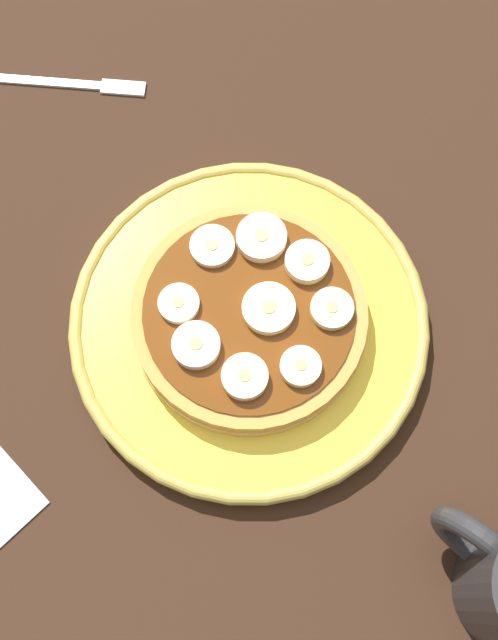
{
  "coord_description": "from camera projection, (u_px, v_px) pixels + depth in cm",
  "views": [
    {
      "loc": [
        -11.83,
        14.3,
        55.45
      ],
      "look_at": [
        0.0,
        0.0,
        1.75
      ],
      "focal_mm": 46.11,
      "sensor_mm": 36.0,
      "label": 1
    }
  ],
  "objects": [
    {
      "name": "banana_slice_3",
      "position": [
        301.0,
        367.0,
        0.53
      ],
      "size": [
        2.73,
        2.73,
        0.91
      ],
      "color": "#FDF0B6",
      "rests_on": "pancake_stack"
    },
    {
      "name": "ground_plane",
      "position": [
        249.0,
        335.0,
        0.6
      ],
      "size": [
        140.0,
        140.0,
        3.0
      ],
      "primitive_type": "cube",
      "color": "black"
    },
    {
      "name": "banana_slice_4",
      "position": [
        196.0,
        346.0,
        0.54
      ],
      "size": [
        3.21,
        3.21,
        1.02
      ],
      "color": "#F8E1C4",
      "rests_on": "pancake_stack"
    },
    {
      "name": "banana_slice_6",
      "position": [
        245.0,
        377.0,
        0.53
      ],
      "size": [
        3.07,
        3.07,
        1.07
      ],
      "color": "#FDE6B4",
      "rests_on": "pancake_stack"
    },
    {
      "name": "pancake_stack",
      "position": [
        245.0,
        317.0,
        0.56
      ],
      "size": [
        16.43,
        16.32,
        2.19
      ],
      "color": "tan",
      "rests_on": "plate"
    },
    {
      "name": "banana_slice_1",
      "position": [
        179.0,
        304.0,
        0.55
      ],
      "size": [
        2.79,
        2.79,
        0.78
      ],
      "color": "#F1E6BA",
      "rests_on": "pancake_stack"
    },
    {
      "name": "plate",
      "position": [
        249.0,
        324.0,
        0.58
      ],
      "size": [
        25.24,
        25.24,
        1.75
      ],
      "color": "yellow",
      "rests_on": "ground_plane"
    },
    {
      "name": "fork",
      "position": [
        74.0,
        83.0,
        0.65
      ],
      "size": [
        11.27,
        8.17,
        0.5
      ],
      "color": "silver",
      "rests_on": "ground_plane"
    },
    {
      "name": "banana_slice_2",
      "position": [
        261.0,
        238.0,
        0.56
      ],
      "size": [
        3.5,
        3.5,
        1.04
      ],
      "color": "#FDEBC4",
      "rests_on": "pancake_stack"
    },
    {
      "name": "banana_slice_5",
      "position": [
        212.0,
        247.0,
        0.56
      ],
      "size": [
        3.11,
        3.11,
        0.77
      ],
      "color": "#F1E2C2",
      "rests_on": "pancake_stack"
    },
    {
      "name": "banana_slice_7",
      "position": [
        307.0,
        262.0,
        0.56
      ],
      "size": [
        3.07,
        3.07,
        1.03
      ],
      "color": "#F5EEB9",
      "rests_on": "pancake_stack"
    },
    {
      "name": "banana_slice_8",
      "position": [
        332.0,
        309.0,
        0.55
      ],
      "size": [
        2.91,
        2.91,
        0.86
      ],
      "color": "#F1F4B6",
      "rests_on": "pancake_stack"
    },
    {
      "name": "banana_slice_0",
      "position": [
        269.0,
        309.0,
        0.55
      ],
      "size": [
        3.59,
        3.59,
        0.95
      ],
      "color": "#FEEFB7",
      "rests_on": "pancake_stack"
    }
  ]
}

